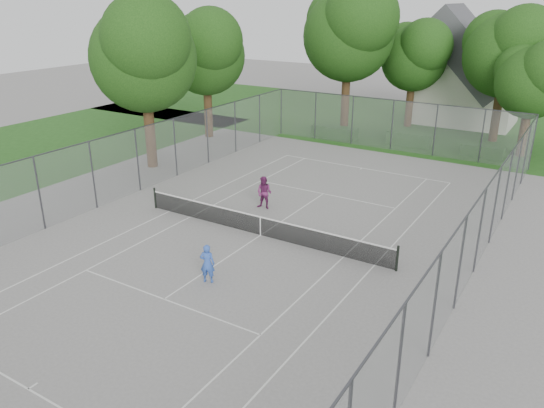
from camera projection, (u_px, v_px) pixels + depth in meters
The scene contains 17 objects.
ground at pixel (260, 235), 24.07m from camera, with size 120.00×120.00×0.00m, color slate.
grass_far at pixel (427, 125), 44.68m from camera, with size 60.00×20.00×0.00m, color #1D4814.
court_markings at pixel (260, 235), 24.06m from camera, with size 11.03×23.83×0.01m.
tennis_net at pixel (260, 225), 23.88m from camera, with size 12.87×0.10×1.10m.
perimeter_fence at pixel (260, 198), 23.41m from camera, with size 18.08×34.08×3.52m.
tree_far_left at pixel (350, 28), 40.19m from camera, with size 7.98×7.29×11.47m.
tree_far_midleft at pixel (415, 53), 42.12m from camera, with size 6.02×5.50×8.65m.
tree_far_midright at pixel (508, 49), 37.30m from camera, with size 6.76×6.18×9.72m.
tree_far_right at pixel (535, 77), 34.10m from camera, with size 5.37×4.90×7.72m.
tree_side_back at pixel (206, 49), 38.64m from camera, with size 6.64×6.07×9.55m.
tree_side_front at pixel (143, 50), 31.15m from camera, with size 7.28×6.65×10.47m.
hedge_left at pixel (335, 132), 40.55m from camera, with size 3.49×1.05×0.87m, color #1D4616.
hedge_mid at pixel (409, 139), 38.34m from camera, with size 3.13×0.89×0.98m, color #1D4616.
hedge_right at pixel (482, 151), 35.71m from camera, with size 2.73×1.00×0.82m, color #1D4616.
house at pixel (470, 77), 44.13m from camera, with size 7.71×5.97×9.59m.
girl_player at pixel (207, 263), 19.88m from camera, with size 0.57×0.37×1.56m, color #3056B6.
woman_player at pixel (264, 193), 26.85m from camera, with size 0.82×0.64×1.69m, color #692356.
Camera 1 is at (11.90, -18.37, 10.13)m, focal length 35.00 mm.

